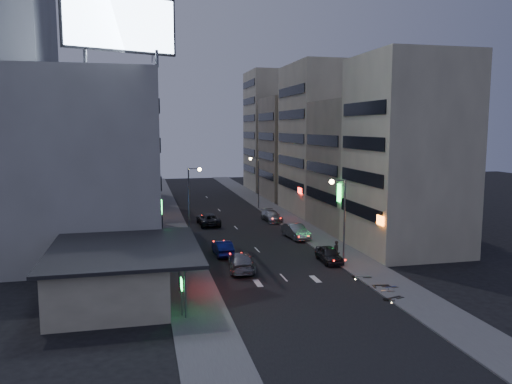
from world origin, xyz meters
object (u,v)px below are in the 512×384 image
object	(u,v)px
scooter_black_a	(400,288)
parked_car_right_far	(272,216)
road_car_silver	(242,261)
parked_car_left	(208,219)
road_car_blue	(223,248)
parked_car_right_mid	(296,231)
person	(336,251)
scooter_black_b	(389,277)
scooter_silver_a	(393,284)
scooter_blue	(396,280)
scooter_silver_b	(371,270)
parked_car_right_near	(329,254)

from	to	relation	value
scooter_black_a	parked_car_right_far	bearing A→B (deg)	-12.51
road_car_silver	parked_car_right_far	bearing A→B (deg)	-103.21
parked_car_left	road_car_blue	distance (m)	15.71
road_car_silver	parked_car_right_mid	bearing A→B (deg)	-119.30
person	scooter_black_a	distance (m)	10.60
scooter_black_a	person	bearing A→B (deg)	-10.71
parked_car_right_mid	person	distance (m)	10.55
scooter_black_a	scooter_black_b	size ratio (longest dim) A/B	0.92
scooter_silver_a	parked_car_left	bearing A→B (deg)	32.32
scooter_blue	scooter_black_b	bearing A→B (deg)	41.44
parked_car_left	person	bearing A→B (deg)	112.92
road_car_silver	scooter_silver_b	size ratio (longest dim) A/B	2.85
parked_car_left	scooter_black_b	bearing A→B (deg)	108.91
parked_car_right_near	scooter_silver_a	bearing A→B (deg)	-77.69
scooter_black_b	road_car_silver	bearing A→B (deg)	64.05
scooter_blue	scooter_black_b	world-z (taller)	scooter_black_b
parked_car_right_mid	scooter_black_a	world-z (taller)	parked_car_right_mid
scooter_silver_a	road_car_blue	bearing A→B (deg)	51.28
parked_car_left	road_car_silver	xyz separation A→B (m)	(0.15, -21.35, 0.03)
road_car_blue	scooter_black_b	world-z (taller)	road_car_blue
parked_car_right_far	parked_car_right_near	bearing A→B (deg)	-93.11
parked_car_right_far	scooter_silver_a	bearing A→B (deg)	-89.87
parked_car_right_near	parked_car_right_mid	world-z (taller)	parked_car_right_mid
road_car_silver	person	xyz separation A→B (m)	(9.37, 0.81, 0.27)
parked_car_left	parked_car_right_far	world-z (taller)	parked_car_left
parked_car_right_mid	parked_car_right_far	size ratio (longest dim) A/B	1.00
parked_car_right_near	parked_car_left	bearing A→B (deg)	114.92
person	scooter_black_a	size ratio (longest dim) A/B	1.01
parked_car_left	scooter_silver_a	xyz separation A→B (m)	(10.55, -29.80, -0.16)
scooter_black_a	scooter_blue	size ratio (longest dim) A/B	1.15
road_car_silver	scooter_black_a	size ratio (longest dim) A/B	2.92
person	scooter_black_b	size ratio (longest dim) A/B	0.93
person	scooter_blue	bearing A→B (deg)	80.33
person	scooter_black_a	bearing A→B (deg)	73.03
road_car_blue	parked_car_left	bearing A→B (deg)	-93.49
parked_car_right_near	parked_car_right_far	size ratio (longest dim) A/B	0.87
parked_car_left	scooter_black_b	xyz separation A→B (m)	(10.85, -28.48, -0.03)
scooter_silver_b	road_car_silver	bearing A→B (deg)	83.15
scooter_black_b	scooter_silver_b	xyz separation A→B (m)	(-0.39, 2.45, -0.04)
parked_car_right_near	scooter_black_b	world-z (taller)	parked_car_right_near
parked_car_right_near	road_car_blue	size ratio (longest dim) A/B	0.96
scooter_black_a	scooter_black_b	world-z (taller)	scooter_black_b
parked_car_left	road_car_blue	bearing A→B (deg)	85.69
scooter_blue	scooter_silver_a	bearing A→B (deg)	137.00
scooter_black_a	scooter_silver_a	xyz separation A→B (m)	(0.19, 1.30, -0.09)
person	scooter_blue	xyz separation A→B (m)	(1.75, -8.33, -0.45)
parked_car_right_near	person	bearing A→B (deg)	2.17
parked_car_left	road_car_silver	world-z (taller)	road_car_silver
parked_car_right_mid	scooter_blue	bearing A→B (deg)	-88.92
scooter_silver_a	scooter_blue	world-z (taller)	scooter_blue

